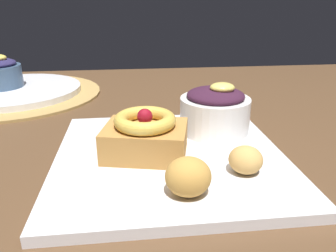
# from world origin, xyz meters

# --- Properties ---
(dining_table) EXTENTS (1.49, 1.00, 0.73)m
(dining_table) POSITION_xyz_m (0.00, 0.00, 0.65)
(dining_table) COLOR brown
(dining_table) RESTS_ON ground_plane
(woven_placemat) EXTENTS (0.34, 0.34, 0.00)m
(woven_placemat) POSITION_xyz_m (-0.22, 0.26, 0.73)
(woven_placemat) COLOR #AD894C
(woven_placemat) RESTS_ON dining_table
(front_plate) EXTENTS (0.28, 0.28, 0.01)m
(front_plate) POSITION_xyz_m (0.06, -0.07, 0.74)
(front_plate) COLOR white
(front_plate) RESTS_ON dining_table
(cake_slice) EXTENTS (0.11, 0.09, 0.06)m
(cake_slice) POSITION_xyz_m (0.03, -0.07, 0.77)
(cake_slice) COLOR #B77F3D
(cake_slice) RESTS_ON front_plate
(berry_ramekin) EXTENTS (0.10, 0.10, 0.07)m
(berry_ramekin) POSITION_xyz_m (0.13, -0.01, 0.77)
(berry_ramekin) COLOR white
(berry_ramekin) RESTS_ON front_plate
(fritter_front) EXTENTS (0.04, 0.04, 0.03)m
(fritter_front) POSITION_xyz_m (0.14, -0.13, 0.76)
(fritter_front) COLOR tan
(fritter_front) RESTS_ON front_plate
(fritter_middle) EXTENTS (0.04, 0.04, 0.04)m
(fritter_middle) POSITION_xyz_m (0.07, -0.16, 0.76)
(fritter_middle) COLOR gold
(fritter_middle) RESTS_ON front_plate
(back_plate) EXTENTS (0.26, 0.26, 0.01)m
(back_plate) POSITION_xyz_m (-0.22, 0.26, 0.74)
(back_plate) COLOR white
(back_plate) RESTS_ON woven_placemat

